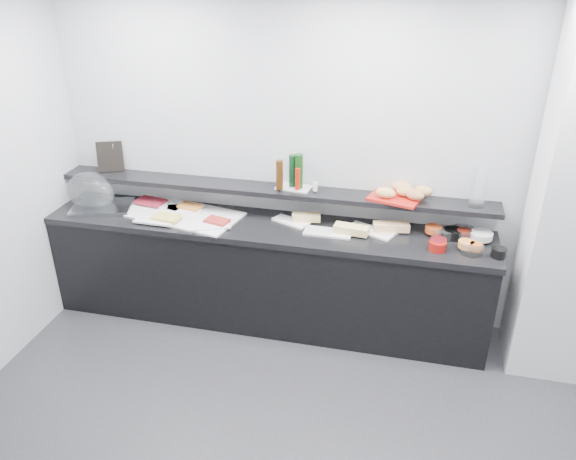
% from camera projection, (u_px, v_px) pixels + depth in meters
% --- Properties ---
extents(back_wall, '(5.00, 0.02, 2.70)m').
position_uv_depth(back_wall, '(359.00, 166.00, 4.42)').
color(back_wall, '#B0B3B7').
rests_on(back_wall, ground).
extents(ceiling, '(5.00, 5.00, 0.00)m').
position_uv_depth(ceiling, '(317.00, 1.00, 2.07)').
color(ceiling, white).
rests_on(ceiling, back_wall).
extents(column, '(0.50, 0.50, 2.70)m').
position_uv_depth(column, '(574.00, 200.00, 3.81)').
color(column, silver).
rests_on(column, ground).
extents(buffet_cabinet, '(3.60, 0.60, 0.85)m').
position_uv_depth(buffet_cabinet, '(266.00, 275.00, 4.71)').
color(buffet_cabinet, black).
rests_on(buffet_cabinet, ground).
extents(counter_top, '(3.62, 0.62, 0.05)m').
position_uv_depth(counter_top, '(265.00, 227.00, 4.51)').
color(counter_top, black).
rests_on(counter_top, buffet_cabinet).
extents(wall_shelf, '(3.60, 0.25, 0.04)m').
position_uv_depth(wall_shelf, '(270.00, 190.00, 4.55)').
color(wall_shelf, black).
rests_on(wall_shelf, back_wall).
extents(cloche_base, '(0.56, 0.45, 0.04)m').
position_uv_depth(cloche_base, '(102.00, 207.00, 4.75)').
color(cloche_base, '#B3B6BB').
rests_on(cloche_base, counter_top).
extents(cloche_dome, '(0.46, 0.33, 0.34)m').
position_uv_depth(cloche_dome, '(90.00, 192.00, 4.79)').
color(cloche_dome, white).
rests_on(cloche_dome, cloche_base).
extents(linen_runner, '(1.09, 0.68, 0.01)m').
position_uv_depth(linen_runner, '(180.00, 214.00, 4.67)').
color(linen_runner, silver).
rests_on(linen_runner, counter_top).
extents(platter_meat_a, '(0.33, 0.26, 0.01)m').
position_uv_depth(platter_meat_a, '(169.00, 205.00, 4.80)').
color(platter_meat_a, white).
rests_on(platter_meat_a, linen_runner).
extents(food_meat_a, '(0.27, 0.19, 0.02)m').
position_uv_depth(food_meat_a, '(151.00, 201.00, 4.81)').
color(food_meat_a, maroon).
rests_on(food_meat_a, platter_meat_a).
extents(platter_salmon, '(0.34, 0.28, 0.01)m').
position_uv_depth(platter_salmon, '(184.00, 209.00, 4.71)').
color(platter_salmon, white).
rests_on(platter_salmon, linen_runner).
extents(food_salmon, '(0.22, 0.16, 0.02)m').
position_uv_depth(food_salmon, '(190.00, 206.00, 4.72)').
color(food_salmon, orange).
rests_on(food_salmon, platter_salmon).
extents(platter_cheese, '(0.33, 0.23, 0.01)m').
position_uv_depth(platter_cheese, '(157.00, 219.00, 4.55)').
color(platter_cheese, white).
rests_on(platter_cheese, linen_runner).
extents(food_cheese, '(0.23, 0.16, 0.02)m').
position_uv_depth(food_cheese, '(167.00, 217.00, 4.52)').
color(food_cheese, '#D1C251').
rests_on(food_cheese, platter_cheese).
extents(platter_meat_b, '(0.36, 0.31, 0.01)m').
position_uv_depth(platter_meat_b, '(211.00, 224.00, 4.45)').
color(platter_meat_b, white).
rests_on(platter_meat_b, linen_runner).
extents(food_meat_b, '(0.21, 0.16, 0.02)m').
position_uv_depth(food_meat_b, '(217.00, 221.00, 4.47)').
color(food_meat_b, maroon).
rests_on(food_meat_b, platter_meat_b).
extents(sandwich_plate_left, '(0.33, 0.24, 0.01)m').
position_uv_depth(sandwich_plate_left, '(291.00, 221.00, 4.53)').
color(sandwich_plate_left, white).
rests_on(sandwich_plate_left, counter_top).
extents(sandwich_food_left, '(0.24, 0.13, 0.06)m').
position_uv_depth(sandwich_food_left, '(306.00, 217.00, 4.52)').
color(sandwich_food_left, '#DEBF74').
rests_on(sandwich_food_left, sandwich_plate_left).
extents(tongs_left, '(0.16, 0.01, 0.01)m').
position_uv_depth(tongs_left, '(280.00, 219.00, 4.54)').
color(tongs_left, silver).
rests_on(tongs_left, sandwich_plate_left).
extents(sandwich_plate_mid, '(0.37, 0.16, 0.01)m').
position_uv_depth(sandwich_plate_mid, '(328.00, 233.00, 4.35)').
color(sandwich_plate_mid, silver).
rests_on(sandwich_plate_mid, counter_top).
extents(sandwich_food_mid, '(0.28, 0.13, 0.06)m').
position_uv_depth(sandwich_food_mid, '(351.00, 229.00, 4.32)').
color(sandwich_food_mid, '#E6CB78').
rests_on(sandwich_food_mid, sandwich_plate_mid).
extents(tongs_mid, '(0.16, 0.02, 0.01)m').
position_uv_depth(tongs_mid, '(339.00, 236.00, 4.27)').
color(tongs_mid, silver).
rests_on(tongs_mid, sandwich_plate_mid).
extents(sandwich_plate_right, '(0.40, 0.29, 0.01)m').
position_uv_depth(sandwich_plate_right, '(371.00, 231.00, 4.38)').
color(sandwich_plate_right, white).
rests_on(sandwich_plate_right, counter_top).
extents(sandwich_food_right, '(0.29, 0.16, 0.06)m').
position_uv_depth(sandwich_food_right, '(391.00, 227.00, 4.36)').
color(sandwich_food_right, '#E3AD77').
rests_on(sandwich_food_right, sandwich_plate_right).
extents(tongs_right, '(0.16, 0.04, 0.01)m').
position_uv_depth(tongs_right, '(388.00, 234.00, 4.31)').
color(tongs_right, silver).
rests_on(tongs_right, sandwich_plate_right).
extents(bowl_glass_fruit, '(0.21, 0.21, 0.07)m').
position_uv_depth(bowl_glass_fruit, '(443.00, 233.00, 4.28)').
color(bowl_glass_fruit, white).
rests_on(bowl_glass_fruit, counter_top).
extents(fill_glass_fruit, '(0.15, 0.15, 0.05)m').
position_uv_depth(fill_glass_fruit, '(433.00, 229.00, 4.32)').
color(fill_glass_fruit, '#DD511E').
rests_on(fill_glass_fruit, bowl_glass_fruit).
extents(bowl_black_jam, '(0.18, 0.18, 0.07)m').
position_uv_depth(bowl_black_jam, '(453.00, 233.00, 4.28)').
color(bowl_black_jam, black).
rests_on(bowl_black_jam, counter_top).
extents(fill_black_jam, '(0.12, 0.12, 0.05)m').
position_uv_depth(fill_black_jam, '(464.00, 233.00, 4.26)').
color(fill_black_jam, '#5B170D').
rests_on(fill_black_jam, bowl_black_jam).
extents(bowl_glass_cream, '(0.25, 0.25, 0.07)m').
position_uv_depth(bowl_glass_cream, '(463.00, 233.00, 4.29)').
color(bowl_glass_cream, white).
rests_on(bowl_glass_cream, counter_top).
extents(fill_glass_cream, '(0.20, 0.20, 0.05)m').
position_uv_depth(fill_glass_cream, '(481.00, 235.00, 4.22)').
color(fill_glass_cream, white).
rests_on(fill_glass_cream, bowl_glass_cream).
extents(bowl_red_jam, '(0.14, 0.14, 0.07)m').
position_uv_depth(bowl_red_jam, '(438.00, 246.00, 4.10)').
color(bowl_red_jam, maroon).
rests_on(bowl_red_jam, counter_top).
extents(fill_red_jam, '(0.13, 0.13, 0.05)m').
position_uv_depth(fill_red_jam, '(438.00, 242.00, 4.13)').
color(fill_red_jam, '#540C11').
rests_on(fill_red_jam, bowl_red_jam).
extents(bowl_glass_salmon, '(0.20, 0.20, 0.07)m').
position_uv_depth(bowl_glass_salmon, '(472.00, 249.00, 4.05)').
color(bowl_glass_salmon, silver).
rests_on(bowl_glass_salmon, counter_top).
extents(fill_glass_salmon, '(0.14, 0.14, 0.05)m').
position_uv_depth(fill_glass_salmon, '(466.00, 244.00, 4.10)').
color(fill_glass_salmon, orange).
rests_on(fill_glass_salmon, bowl_glass_salmon).
extents(bowl_black_fruit, '(0.13, 0.13, 0.07)m').
position_uv_depth(bowl_black_fruit, '(499.00, 253.00, 4.01)').
color(bowl_black_fruit, black).
rests_on(bowl_black_fruit, counter_top).
extents(fill_black_fruit, '(0.12, 0.12, 0.05)m').
position_uv_depth(fill_black_fruit, '(476.00, 247.00, 4.06)').
color(fill_black_fruit, '#CA5E1B').
rests_on(fill_black_fruit, bowl_black_fruit).
extents(framed_print, '(0.23, 0.15, 0.26)m').
position_uv_depth(framed_print, '(110.00, 157.00, 4.83)').
color(framed_print, black).
rests_on(framed_print, wall_shelf).
extents(print_art, '(0.19, 0.11, 0.22)m').
position_uv_depth(print_art, '(105.00, 155.00, 4.87)').
color(print_art, beige).
rests_on(print_art, framed_print).
extents(condiment_tray, '(0.29, 0.20, 0.01)m').
position_uv_depth(condiment_tray, '(294.00, 187.00, 4.53)').
color(condiment_tray, silver).
rests_on(condiment_tray, wall_shelf).
extents(bottle_green_a, '(0.06, 0.06, 0.26)m').
position_uv_depth(bottle_green_a, '(293.00, 171.00, 4.48)').
color(bottle_green_a, '#0D3216').
rests_on(bottle_green_a, condiment_tray).
extents(bottle_brown, '(0.06, 0.06, 0.24)m').
position_uv_depth(bottle_brown, '(280.00, 175.00, 4.43)').
color(bottle_brown, '#3D200B').
rests_on(bottle_brown, condiment_tray).
extents(bottle_green_b, '(0.08, 0.08, 0.28)m').
position_uv_depth(bottle_green_b, '(299.00, 171.00, 4.44)').
color(bottle_green_b, '#0F380F').
rests_on(bottle_green_b, condiment_tray).
extents(bottle_hot, '(0.05, 0.05, 0.18)m').
position_uv_depth(bottle_hot, '(298.00, 179.00, 4.43)').
color(bottle_hot, '#A61A0B').
rests_on(bottle_hot, condiment_tray).
extents(shaker_salt, '(0.04, 0.04, 0.07)m').
position_uv_depth(shaker_salt, '(315.00, 186.00, 4.45)').
color(shaker_salt, white).
rests_on(shaker_salt, condiment_tray).
extents(shaker_pepper, '(0.04, 0.04, 0.07)m').
position_uv_depth(shaker_pepper, '(315.00, 187.00, 4.43)').
color(shaker_pepper, silver).
rests_on(shaker_pepper, condiment_tray).
extents(bread_tray, '(0.43, 0.36, 0.02)m').
position_uv_depth(bread_tray, '(395.00, 198.00, 4.32)').
color(bread_tray, '#B41B13').
rests_on(bread_tray, wall_shelf).
extents(bread_roll_nw, '(0.17, 0.12, 0.08)m').
position_uv_depth(bread_roll_nw, '(402.00, 187.00, 4.38)').
color(bread_roll_nw, '#CB844D').
rests_on(bread_roll_nw, bread_tray).
extents(bread_roll_n, '(0.14, 0.12, 0.08)m').
position_uv_depth(bread_roll_n, '(422.00, 191.00, 4.32)').
color(bread_roll_n, tan).
rests_on(bread_roll_n, bread_tray).
extents(bread_roll_ne, '(0.14, 0.10, 0.08)m').
position_uv_depth(bread_roll_ne, '(424.00, 191.00, 4.31)').
color(bread_roll_ne, tan).
rests_on(bread_roll_ne, bread_tray).
extents(bread_roll_sw, '(0.17, 0.12, 0.08)m').
position_uv_depth(bread_roll_sw, '(386.00, 193.00, 4.28)').
color(bread_roll_sw, tan).
rests_on(bread_roll_sw, bread_tray).
extents(bread_roll_midw, '(0.18, 0.15, 0.08)m').
position_uv_depth(bread_roll_midw, '(415.00, 195.00, 4.25)').
color(bread_roll_midw, '#AB6D41').
rests_on(bread_roll_midw, bread_tray).
extents(bread_roll_mide, '(0.17, 0.14, 0.08)m').
position_uv_depth(bread_roll_mide, '(405.00, 191.00, 4.31)').
color(bread_roll_mide, '#BB8547').
rests_on(bread_roll_mide, bread_tray).
extents(carafe, '(0.12, 0.12, 0.30)m').
position_uv_depth(carafe, '(479.00, 188.00, 4.14)').
color(carafe, white).
rests_on(carafe, wall_shelf).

